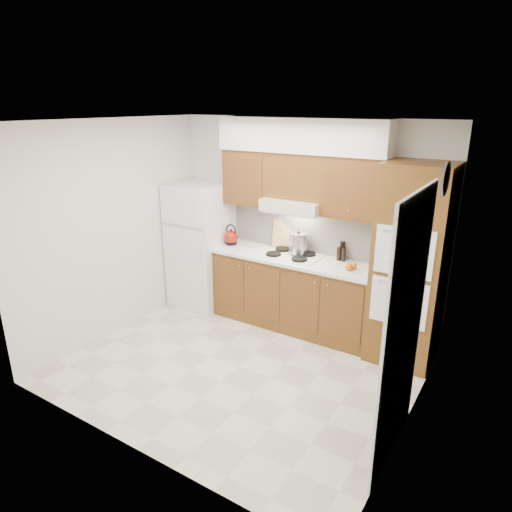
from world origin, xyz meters
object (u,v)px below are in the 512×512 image
(oven_cabinet, at_px, (410,266))
(stock_pot, at_px, (298,243))
(kettle, at_px, (231,237))
(fridge, at_px, (201,246))

(oven_cabinet, relative_size, stock_pot, 9.08)
(oven_cabinet, distance_m, kettle, 2.37)
(oven_cabinet, bearing_deg, stock_pot, 174.93)
(fridge, height_order, kettle, fridge)
(oven_cabinet, distance_m, stock_pot, 1.42)
(fridge, xyz_separation_m, kettle, (0.48, 0.06, 0.18))
(kettle, bearing_deg, stock_pot, -5.68)
(fridge, distance_m, stock_pot, 1.46)
(fridge, xyz_separation_m, oven_cabinet, (2.85, 0.03, 0.24))
(kettle, relative_size, stock_pot, 0.76)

